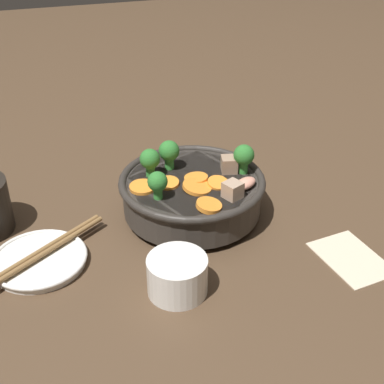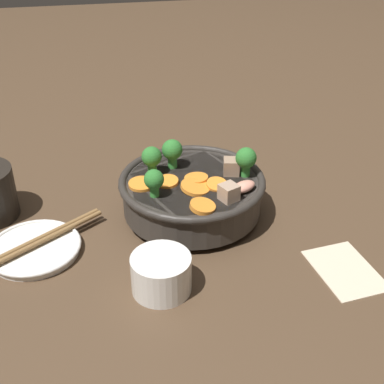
% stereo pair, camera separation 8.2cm
% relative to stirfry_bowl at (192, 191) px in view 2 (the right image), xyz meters
% --- Properties ---
extents(ground_plane, '(3.00, 3.00, 0.00)m').
position_rel_stirfry_bowl_xyz_m(ground_plane, '(0.00, 0.00, -0.04)').
color(ground_plane, '#4C3826').
extents(stirfry_bowl, '(0.22, 0.22, 0.11)m').
position_rel_stirfry_bowl_xyz_m(stirfry_bowl, '(0.00, 0.00, 0.00)').
color(stirfry_bowl, '#38332D').
rests_on(stirfry_bowl, ground_plane).
extents(side_saucer, '(0.13, 0.13, 0.01)m').
position_rel_stirfry_bowl_xyz_m(side_saucer, '(-0.05, 0.24, -0.04)').
color(side_saucer, white).
rests_on(side_saucer, ground_plane).
extents(tea_cup, '(0.08, 0.08, 0.05)m').
position_rel_stirfry_bowl_xyz_m(tea_cup, '(-0.16, 0.07, -0.02)').
color(tea_cup, white).
rests_on(tea_cup, ground_plane).
extents(napkin, '(0.12, 0.09, 0.00)m').
position_rel_stirfry_bowl_xyz_m(napkin, '(-0.18, -0.18, -0.04)').
color(napkin, beige).
rests_on(napkin, ground_plane).
extents(chopsticks_pair, '(0.14, 0.20, 0.01)m').
position_rel_stirfry_bowl_xyz_m(chopsticks_pair, '(-0.05, 0.24, -0.03)').
color(chopsticks_pair, olive).
rests_on(chopsticks_pair, side_saucer).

